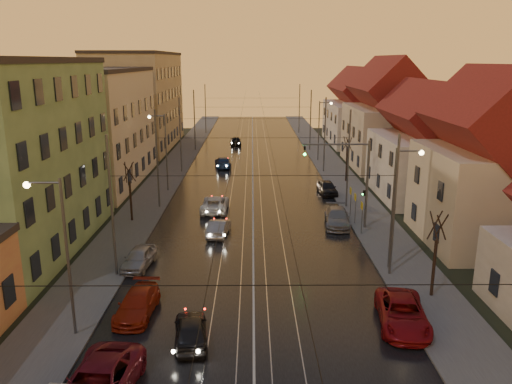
{
  "coord_description": "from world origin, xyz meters",
  "views": [
    {
      "loc": [
        -0.06,
        -20.05,
        13.19
      ],
      "look_at": [
        0.24,
        19.21,
        2.78
      ],
      "focal_mm": 35.0,
      "sensor_mm": 36.0,
      "label": 1
    }
  ],
  "objects_px": {
    "street_lamp_3": "(321,125)",
    "driving_car_1": "(219,227)",
    "driving_car_4": "(236,141)",
    "parked_right_0": "(402,313)",
    "street_lamp_0": "(60,243)",
    "parked_left_3": "(139,258)",
    "parked_left_2": "(137,304)",
    "street_lamp_1": "(398,197)",
    "driving_car_2": "(215,204)",
    "parked_right_1": "(337,217)",
    "street_lamp_2": "(163,145)",
    "driving_car_0": "(191,330)",
    "parked_right_2": "(327,188)",
    "traffic_light_mast": "(355,173)",
    "driving_car_3": "(223,162)"
  },
  "relations": [
    {
      "from": "driving_car_2",
      "to": "driving_car_3",
      "type": "xyz_separation_m",
      "value": [
        -0.35,
        18.89,
        -0.02
      ]
    },
    {
      "from": "street_lamp_1",
      "to": "driving_car_2",
      "type": "xyz_separation_m",
      "value": [
        -12.52,
        13.02,
        -4.2
      ]
    },
    {
      "from": "driving_car_0",
      "to": "parked_right_0",
      "type": "distance_m",
      "value": 10.72
    },
    {
      "from": "street_lamp_2",
      "to": "driving_car_0",
      "type": "distance_m",
      "value": 29.53
    },
    {
      "from": "street_lamp_3",
      "to": "parked_right_0",
      "type": "bearing_deg",
      "value": -92.02
    },
    {
      "from": "driving_car_0",
      "to": "driving_car_1",
      "type": "height_order",
      "value": "driving_car_0"
    },
    {
      "from": "driving_car_1",
      "to": "parked_right_2",
      "type": "distance_m",
      "value": 15.9
    },
    {
      "from": "parked_left_3",
      "to": "parked_left_2",
      "type": "bearing_deg",
      "value": -71.59
    },
    {
      "from": "driving_car_2",
      "to": "parked_right_1",
      "type": "height_order",
      "value": "parked_right_1"
    },
    {
      "from": "street_lamp_0",
      "to": "parked_right_0",
      "type": "relative_size",
      "value": 1.57
    },
    {
      "from": "street_lamp_2",
      "to": "parked_right_0",
      "type": "bearing_deg",
      "value": -58.41
    },
    {
      "from": "driving_car_1",
      "to": "street_lamp_3",
      "type": "bearing_deg",
      "value": -104.81
    },
    {
      "from": "street_lamp_3",
      "to": "driving_car_1",
      "type": "height_order",
      "value": "street_lamp_3"
    },
    {
      "from": "street_lamp_0",
      "to": "parked_left_2",
      "type": "xyz_separation_m",
      "value": [
        2.9,
        2.11,
        -4.25
      ]
    },
    {
      "from": "street_lamp_0",
      "to": "street_lamp_1",
      "type": "xyz_separation_m",
      "value": [
        18.21,
        8.0,
        0.0
      ]
    },
    {
      "from": "driving_car_0",
      "to": "driving_car_4",
      "type": "distance_m",
      "value": 57.62
    },
    {
      "from": "parked_right_0",
      "to": "street_lamp_3",
      "type": "bearing_deg",
      "value": 95.52
    },
    {
      "from": "traffic_light_mast",
      "to": "driving_car_2",
      "type": "bearing_deg",
      "value": 156.25
    },
    {
      "from": "street_lamp_1",
      "to": "driving_car_1",
      "type": "distance_m",
      "value": 14.15
    },
    {
      "from": "traffic_light_mast",
      "to": "parked_right_1",
      "type": "xyz_separation_m",
      "value": [
        -1.09,
        0.88,
        -3.9
      ]
    },
    {
      "from": "street_lamp_3",
      "to": "parked_right_2",
      "type": "xyz_separation_m",
      "value": [
        -1.58,
        -17.2,
        -4.2
      ]
    },
    {
      "from": "street_lamp_0",
      "to": "street_lamp_3",
      "type": "xyz_separation_m",
      "value": [
        18.21,
        44.0,
        0.0
      ]
    },
    {
      "from": "street_lamp_0",
      "to": "street_lamp_1",
      "type": "height_order",
      "value": "same"
    },
    {
      "from": "parked_right_1",
      "to": "street_lamp_2",
      "type": "bearing_deg",
      "value": 151.2
    },
    {
      "from": "driving_car_1",
      "to": "parked_left_3",
      "type": "distance_m",
      "value": 7.83
    },
    {
      "from": "street_lamp_1",
      "to": "street_lamp_2",
      "type": "distance_m",
      "value": 27.05
    },
    {
      "from": "driving_car_2",
      "to": "parked_right_2",
      "type": "xyz_separation_m",
      "value": [
        10.94,
        5.78,
        0.0
      ]
    },
    {
      "from": "street_lamp_0",
      "to": "driving_car_3",
      "type": "bearing_deg",
      "value": 82.37
    },
    {
      "from": "street_lamp_0",
      "to": "driving_car_4",
      "type": "xyz_separation_m",
      "value": [
        6.4,
        57.03,
        -4.17
      ]
    },
    {
      "from": "street_lamp_3",
      "to": "parked_right_2",
      "type": "height_order",
      "value": "street_lamp_3"
    },
    {
      "from": "street_lamp_1",
      "to": "street_lamp_2",
      "type": "height_order",
      "value": "same"
    },
    {
      "from": "driving_car_4",
      "to": "parked_right_2",
      "type": "distance_m",
      "value": 31.92
    },
    {
      "from": "street_lamp_0",
      "to": "parked_right_1",
      "type": "bearing_deg",
      "value": 46.52
    },
    {
      "from": "street_lamp_2",
      "to": "driving_car_4",
      "type": "xyz_separation_m",
      "value": [
        6.4,
        29.03,
        -4.17
      ]
    },
    {
      "from": "driving_car_2",
      "to": "parked_right_2",
      "type": "relative_size",
      "value": 1.22
    },
    {
      "from": "street_lamp_3",
      "to": "driving_car_0",
      "type": "xyz_separation_m",
      "value": [
        -12.14,
        -44.59,
        -4.23
      ]
    },
    {
      "from": "street_lamp_3",
      "to": "parked_right_1",
      "type": "bearing_deg",
      "value": -94.64
    },
    {
      "from": "driving_car_4",
      "to": "parked_right_0",
      "type": "height_order",
      "value": "driving_car_4"
    },
    {
      "from": "street_lamp_0",
      "to": "parked_left_3",
      "type": "xyz_separation_m",
      "value": [
        1.6,
        8.44,
        -4.23
      ]
    },
    {
      "from": "street_lamp_1",
      "to": "parked_right_2",
      "type": "xyz_separation_m",
      "value": [
        -1.58,
        18.8,
        -4.2
      ]
    },
    {
      "from": "driving_car_1",
      "to": "street_lamp_2",
      "type": "bearing_deg",
      "value": -57.34
    },
    {
      "from": "traffic_light_mast",
      "to": "street_lamp_0",
      "type": "bearing_deg",
      "value": -136.9
    },
    {
      "from": "street_lamp_1",
      "to": "parked_right_0",
      "type": "bearing_deg",
      "value": -102.05
    },
    {
      "from": "driving_car_4",
      "to": "parked_right_0",
      "type": "relative_size",
      "value": 0.82
    },
    {
      "from": "driving_car_0",
      "to": "parked_right_1",
      "type": "xyz_separation_m",
      "value": [
        9.93,
        17.47,
        0.04
      ]
    },
    {
      "from": "driving_car_1",
      "to": "driving_car_2",
      "type": "relative_size",
      "value": 0.78
    },
    {
      "from": "street_lamp_1",
      "to": "parked_left_2",
      "type": "xyz_separation_m",
      "value": [
        -15.3,
        -5.89,
        -4.25
      ]
    },
    {
      "from": "driving_car_1",
      "to": "driving_car_4",
      "type": "height_order",
      "value": "driving_car_4"
    },
    {
      "from": "parked_left_2",
      "to": "parked_right_0",
      "type": "relative_size",
      "value": 0.86
    },
    {
      "from": "street_lamp_1",
      "to": "parked_right_1",
      "type": "height_order",
      "value": "street_lamp_1"
    }
  ]
}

